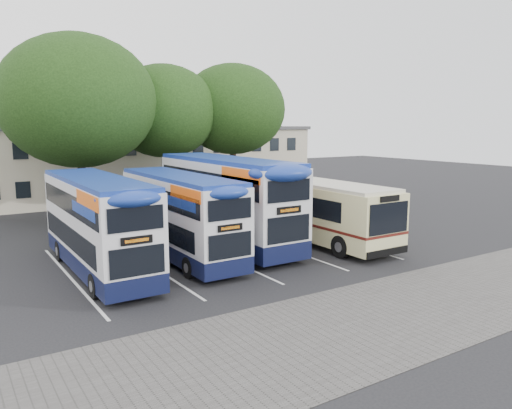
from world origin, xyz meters
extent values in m
plane|color=black|center=(0.00, 0.00, 0.00)|extent=(120.00, 120.00, 0.00)
cube|color=#595654|center=(-2.00, -5.00, 0.01)|extent=(40.00, 6.00, 0.01)
cube|color=silver|center=(-10.75, 5.00, 0.01)|extent=(0.12, 11.00, 0.01)
cube|color=silver|center=(-7.25, 5.00, 0.01)|extent=(0.12, 11.00, 0.01)
cube|color=silver|center=(-3.75, 5.00, 0.01)|extent=(0.12, 11.00, 0.01)
cube|color=silver|center=(-0.25, 5.00, 0.01)|extent=(0.12, 11.00, 0.01)
cube|color=silver|center=(3.25, 5.00, 0.01)|extent=(0.12, 11.00, 0.01)
cube|color=beige|center=(0.00, 27.00, 3.00)|extent=(32.00, 8.00, 6.00)
cube|color=#4C4C4F|center=(0.00, 27.00, 6.05)|extent=(32.40, 8.40, 0.30)
cube|color=black|center=(0.00, 22.98, 1.70)|extent=(30.00, 0.06, 1.20)
cube|color=black|center=(0.00, 22.98, 4.50)|extent=(30.00, 0.06, 1.20)
cylinder|color=gray|center=(6.00, 20.00, 4.50)|extent=(0.14, 0.14, 9.00)
cube|color=gray|center=(6.00, 20.00, 9.00)|extent=(0.12, 0.80, 0.12)
cube|color=gray|center=(6.00, 19.60, 8.95)|extent=(0.25, 0.50, 0.12)
cylinder|color=black|center=(-7.22, 17.05, 2.87)|extent=(0.50, 0.50, 5.74)
ellipsoid|color=black|center=(-7.22, 17.05, 7.81)|extent=(9.89, 9.89, 8.41)
cylinder|color=black|center=(-1.12, 17.92, 2.68)|extent=(0.50, 0.50, 5.37)
ellipsoid|color=black|center=(-1.12, 17.92, 7.30)|extent=(7.75, 7.75, 6.59)
cylinder|color=black|center=(4.34, 17.57, 2.76)|extent=(0.50, 0.50, 5.52)
ellipsoid|color=black|center=(4.34, 17.57, 7.51)|extent=(8.08, 8.08, 6.87)
cube|color=#0E1334|center=(-9.47, 5.22, 0.66)|extent=(2.35, 9.88, 0.75)
cube|color=silver|center=(-9.47, 5.22, 2.49)|extent=(2.35, 9.88, 2.92)
cube|color=navy|center=(-9.47, 5.22, 4.00)|extent=(2.31, 9.68, 0.28)
cube|color=black|center=(-9.47, 5.51, 1.69)|extent=(2.39, 8.75, 0.94)
cube|color=black|center=(-9.47, 5.22, 3.15)|extent=(2.39, 9.32, 0.85)
cube|color=orange|center=(-8.28, 1.98, 3.67)|extent=(0.02, 3.01, 0.52)
cube|color=black|center=(-9.47, 0.25, 2.40)|extent=(1.13, 0.06, 0.28)
cylinder|color=black|center=(-10.53, 8.09, 0.47)|extent=(0.28, 0.94, 0.94)
cylinder|color=black|center=(-8.41, 8.09, 0.47)|extent=(0.28, 0.94, 0.94)
cylinder|color=black|center=(-10.53, 1.98, 0.47)|extent=(0.28, 0.94, 0.94)
cylinder|color=black|center=(-8.41, 1.98, 0.47)|extent=(0.28, 0.94, 0.94)
cube|color=#0E1334|center=(-5.53, 5.50, 0.64)|extent=(2.28, 9.59, 0.73)
cube|color=silver|center=(-5.53, 5.50, 2.42)|extent=(2.28, 9.59, 2.83)
cube|color=navy|center=(-5.53, 5.50, 3.88)|extent=(2.24, 9.40, 0.27)
cube|color=black|center=(-5.53, 5.77, 1.64)|extent=(2.32, 8.49, 0.91)
cube|color=black|center=(-5.53, 5.50, 3.06)|extent=(2.32, 9.04, 0.82)
cube|color=orange|center=(-4.38, 2.34, 3.56)|extent=(0.02, 2.92, 0.50)
cube|color=black|center=(-5.53, 0.67, 2.33)|extent=(1.10, 0.06, 0.27)
cylinder|color=black|center=(-6.56, 8.28, 0.46)|extent=(0.27, 0.91, 0.91)
cylinder|color=black|center=(-4.50, 8.28, 0.46)|extent=(0.27, 0.91, 0.91)
cylinder|color=black|center=(-6.56, 2.34, 0.46)|extent=(0.27, 0.91, 0.91)
cylinder|color=black|center=(-4.50, 2.34, 0.46)|extent=(0.27, 0.91, 0.91)
cube|color=#0E1334|center=(-2.37, 6.63, 0.74)|extent=(2.63, 11.06, 0.84)
cube|color=silver|center=(-2.37, 6.63, 2.79)|extent=(2.63, 11.06, 3.27)
cube|color=navy|center=(-2.37, 6.63, 4.48)|extent=(2.58, 10.84, 0.32)
cube|color=black|center=(-2.37, 6.95, 1.90)|extent=(2.67, 9.80, 1.05)
cube|color=black|center=(-2.37, 6.63, 3.53)|extent=(2.67, 10.43, 0.95)
cube|color=orange|center=(-1.04, 3.00, 4.11)|extent=(0.02, 3.37, 0.58)
cube|color=black|center=(-2.37, 1.07, 2.69)|extent=(1.26, 0.06, 0.32)
cylinder|color=black|center=(-3.56, 9.85, 0.53)|extent=(0.32, 1.05, 1.05)
cylinder|color=black|center=(-1.18, 9.85, 0.53)|extent=(0.32, 1.05, 1.05)
cylinder|color=black|center=(-3.56, 3.00, 0.53)|extent=(0.32, 1.05, 1.05)
cylinder|color=black|center=(-1.18, 3.00, 0.53)|extent=(0.32, 1.05, 1.05)
cube|color=#A90B20|center=(-1.03, 7.95, 3.53)|extent=(0.02, 4.21, 0.90)
cube|color=beige|center=(2.19, 5.11, 1.74)|extent=(2.77, 11.07, 2.82)
cube|color=beige|center=(2.19, 5.11, 3.21)|extent=(2.66, 10.62, 0.22)
cube|color=black|center=(2.19, 5.66, 2.21)|extent=(2.81, 8.85, 1.00)
cube|color=#531610|center=(2.19, 5.11, 1.27)|extent=(2.80, 11.09, 0.13)
cube|color=black|center=(2.19, -0.45, 2.10)|extent=(2.43, 0.06, 1.44)
cylinder|color=black|center=(0.94, 1.35, 0.55)|extent=(0.33, 1.11, 1.11)
cylinder|color=black|center=(3.44, 1.35, 0.55)|extent=(0.33, 1.11, 1.11)
cylinder|color=black|center=(0.94, 8.43, 0.55)|extent=(0.33, 1.11, 1.11)
cylinder|color=black|center=(3.44, 8.43, 0.55)|extent=(0.33, 1.11, 1.11)
camera|label=1|loc=(-15.02, -16.07, 6.33)|focal=35.00mm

